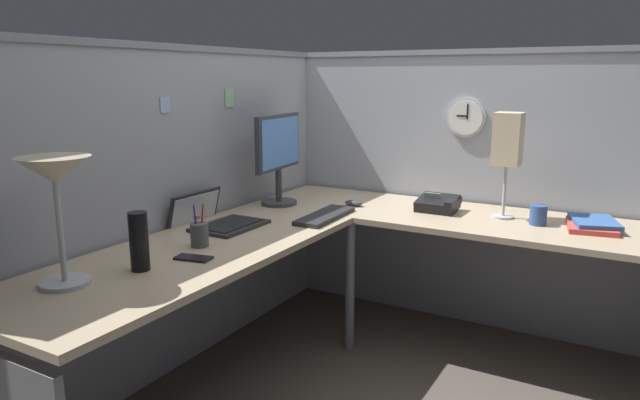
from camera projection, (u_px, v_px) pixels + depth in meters
The scene contains 19 objects.
ground_plane at pixel (363, 368), 2.87m from camera, with size 6.80×6.80×0.00m, color #4C443D.
cubicle_wall_back at pixel (174, 209), 2.82m from camera, with size 2.57×0.12×1.58m.
cubicle_wall_right at pixel (472, 189), 3.32m from camera, with size 0.12×2.37×1.58m.
desk at pixel (361, 257), 2.59m from camera, with size 2.35×2.15×0.73m.
monitor at pixel (279, 152), 3.15m from camera, with size 0.46×0.20×0.50m.
laptop at pixel (214, 220), 2.76m from camera, with size 0.34×0.38×0.22m.
keyboard at pixel (325, 216), 2.90m from camera, with size 0.43×0.14×0.02m, color #232326.
computer_mouse at pixel (354, 203), 3.17m from camera, with size 0.06×0.10×0.03m, color #38383D.
desk_lamp_dome at pixel (55, 181), 1.90m from camera, with size 0.24×0.24×0.44m.
pen_cup at pixel (199, 234), 2.41m from camera, with size 0.08×0.08×0.18m.
cell_phone at pixel (193, 258), 2.25m from camera, with size 0.07×0.14×0.01m, color black.
thermos_flask at pixel (139, 241), 2.10m from camera, with size 0.07×0.07×0.22m, color black.
office_phone at pixel (439, 204), 3.04m from camera, with size 0.19×0.21×0.11m.
book_stack at pixel (593, 224), 2.70m from camera, with size 0.32×0.27×0.04m.
desk_lamp_paper at pixel (508, 142), 2.83m from camera, with size 0.13×0.13×0.53m.
coffee_mug at pixel (538, 215), 2.76m from camera, with size 0.08×0.08×0.10m, color #2D4C8C.
wall_clock at pixel (466, 118), 3.20m from camera, with size 0.04×0.22×0.22m.
pinned_note_leftmost at pixel (165, 105), 2.62m from camera, with size 0.06×0.00×0.07m, color #99B7E5.
pinned_note_middle at pixel (229, 98), 3.01m from camera, with size 0.07×0.00×0.10m, color #8CCC99.
Camera 1 is at (-2.39, -1.12, 1.43)m, focal length 32.19 mm.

